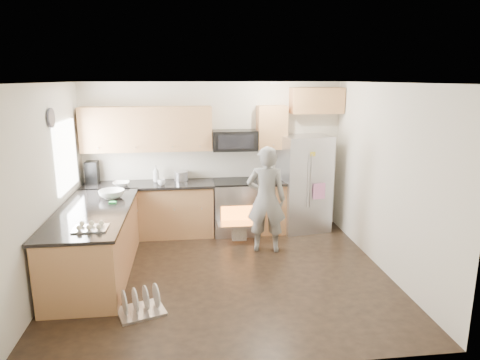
{
  "coord_description": "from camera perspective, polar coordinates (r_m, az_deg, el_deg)",
  "views": [
    {
      "loc": [
        -0.44,
        -5.44,
        2.65
      ],
      "look_at": [
        0.28,
        0.5,
        1.23
      ],
      "focal_mm": 32.0,
      "sensor_mm": 36.0,
      "label": 1
    }
  ],
  "objects": [
    {
      "name": "person",
      "position": [
        6.61,
        3.51,
        -2.62
      ],
      "size": [
        0.67,
        0.51,
        1.67
      ],
      "primitive_type": "imported",
      "rotation": [
        0.0,
        0.0,
        2.95
      ],
      "color": "gray",
      "rests_on": "ground"
    },
    {
      "name": "back_cabinet_run",
      "position": [
        7.39,
        -7.93,
        0.05
      ],
      "size": [
        4.45,
        0.64,
        2.5
      ],
      "color": "#B07246",
      "rests_on": "ground"
    },
    {
      "name": "refrigerator",
      "position": [
        7.63,
        8.51,
        -0.45
      ],
      "size": [
        0.93,
        0.78,
        1.69
      ],
      "rotation": [
        0.0,
        0.0,
        0.17
      ],
      "color": "#B7B7BC",
      "rests_on": "ground"
    },
    {
      "name": "room_shell",
      "position": [
        5.56,
        -2.69,
        3.25
      ],
      "size": [
        4.54,
        4.04,
        2.62
      ],
      "color": "silver",
      "rests_on": "ground"
    },
    {
      "name": "ground",
      "position": [
        6.07,
        -2.15,
        -12.53
      ],
      "size": [
        4.5,
        4.5,
        0.0
      ],
      "primitive_type": "plane",
      "color": "black",
      "rests_on": "ground"
    },
    {
      "name": "peninsula",
      "position": [
        6.24,
        -18.76,
        -7.89
      ],
      "size": [
        0.96,
        2.36,
        1.04
      ],
      "color": "#B07246",
      "rests_on": "ground"
    },
    {
      "name": "dish_rack",
      "position": [
        5.29,
        -13.07,
        -16.02
      ],
      "size": [
        0.62,
        0.56,
        0.32
      ],
      "rotation": [
        0.0,
        0.0,
        0.35
      ],
      "color": "#B7B7BC",
      "rests_on": "ground"
    },
    {
      "name": "stove_range",
      "position": [
        7.44,
        -0.6,
        -2.0
      ],
      "size": [
        0.76,
        0.97,
        1.79
      ],
      "color": "#B7B7BC",
      "rests_on": "ground"
    }
  ]
}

